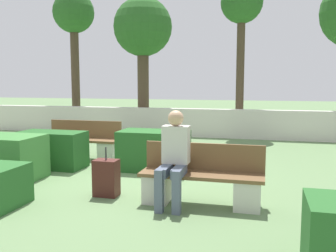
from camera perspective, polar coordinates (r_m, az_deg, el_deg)
name	(u,v)px	position (r m, az deg, el deg)	size (l,w,h in m)	color
ground_plane	(140,176)	(7.10, -4.33, -7.59)	(60.00, 60.00, 0.00)	#607F51
perimeter_wall	(193,123)	(12.06, 3.82, 0.51)	(14.51, 0.30, 0.90)	beige
bench_front	(201,182)	(5.43, 5.13, -8.50)	(1.76, 0.48, 0.86)	brown
bench_right_side	(82,144)	(8.83, -12.96, -2.73)	(1.78, 0.48, 0.86)	brown
person_seated_man	(174,153)	(5.28, 0.91, -4.20)	(0.38, 0.64, 1.35)	#515B70
hedge_block_mid_left	(154,150)	(7.48, -2.16, -3.74)	(1.36, 0.78, 0.79)	#235623
hedge_block_mid_right	(9,158)	(7.35, -23.02, -4.46)	(1.10, 0.89, 0.79)	#3D7A38
hedge_block_far_left	(52,150)	(8.07, -17.28, -3.44)	(1.35, 0.68, 0.74)	#235623
suitcase	(106,178)	(5.90, -9.38, -7.79)	(0.37, 0.26, 0.77)	#471E19
tree_leftmost	(74,18)	(15.24, -14.16, 15.60)	(1.56, 1.56, 5.17)	#473828
tree_center_left	(143,30)	(13.24, -3.86, 14.36)	(2.01, 2.01, 4.64)	#473828
tree_center_right	(242,9)	(12.88, 11.15, 17.04)	(1.36, 1.36, 5.00)	#473828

